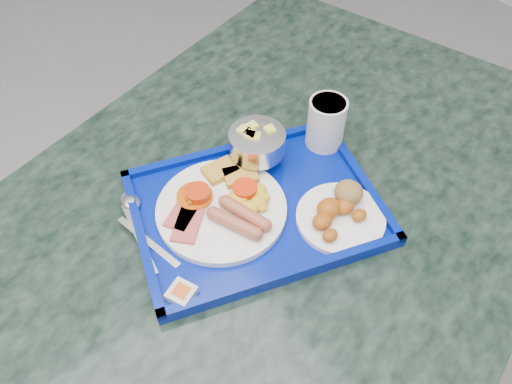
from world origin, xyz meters
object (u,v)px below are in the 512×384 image
tray (256,209)px  bread_plate (340,212)px  main_plate (225,205)px  fruit_bowl (257,143)px  table (267,269)px  juice_cup (326,122)px

tray → bread_plate: size_ratio=3.24×
main_plate → tray: bearing=-30.9°
tray → main_plate: bearing=149.1°
main_plate → fruit_bowl: fruit_bowl is taller
tray → bread_plate: (0.10, -0.11, 0.02)m
main_plate → bread_plate: bearing=-42.7°
bread_plate → fruit_bowl: (-0.03, 0.19, 0.03)m
bread_plate → main_plate: bearing=137.3°
main_plate → bread_plate: bread_plate is taller
main_plate → bread_plate: (0.15, -0.13, 0.00)m
table → fruit_bowl: size_ratio=14.51×
table → main_plate: bearing=154.5°
bread_plate → table: bearing=126.7°
tray → main_plate: size_ratio=2.19×
main_plate → fruit_bowl: 0.13m
main_plate → juice_cup: juice_cup is taller
table → main_plate: (-0.07, 0.03, 0.24)m
tray → juice_cup: 0.22m
tray → juice_cup: juice_cup is taller
juice_cup → fruit_bowl: bearing=162.7°
table → bread_plate: size_ratio=9.87×
tray → fruit_bowl: size_ratio=4.77×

